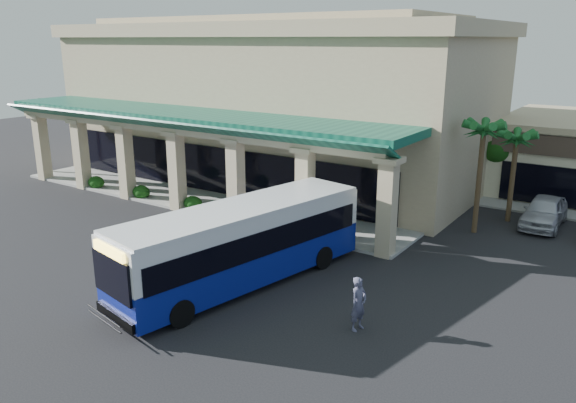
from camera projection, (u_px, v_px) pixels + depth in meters
The scene contains 10 objects.
ground at pixel (216, 263), 25.68m from camera, with size 110.00×110.00×0.00m, color black.
main_building at pixel (275, 99), 41.13m from camera, with size 30.80×14.80×11.35m, color tan, non-canonical shape.
arcade at pixel (189, 157), 34.60m from camera, with size 30.00×6.20×5.70m, color #0B4636, non-canonical shape.
palm_0 at pixel (480, 172), 28.92m from camera, with size 2.40×2.40×6.60m, color #175622, non-canonical shape.
palm_1 at pixel (513, 171), 30.88m from camera, with size 2.40×2.40×5.80m, color #175622, non-canonical shape.
palm_2 at pixel (45, 133), 42.10m from camera, with size 2.40×2.40×6.20m, color #175622, non-canonical shape.
broadleaf_tree at pixel (499, 160), 36.07m from camera, with size 2.60×2.60×4.81m, color #10360C, non-canonical shape.
transit_bus at pixel (242, 245), 23.12m from camera, with size 2.83×12.14×3.39m, color navy, non-canonical shape.
pedestrian at pixel (359, 304), 19.59m from camera, with size 0.72×0.47×1.97m, color #474861.
car_silver at pixel (544, 211), 30.63m from camera, with size 1.95×4.84×1.65m, color #B4B6C0.
Camera 1 is at (16.12, -17.91, 9.88)m, focal length 35.00 mm.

